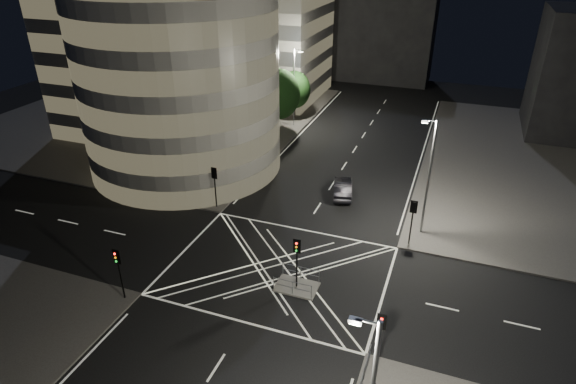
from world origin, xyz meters
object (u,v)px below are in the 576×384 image
at_px(street_lamp_left_far, 294,85).
at_px(street_lamp_right_far, 428,174).
at_px(central_island, 297,287).
at_px(traffic_signal_nr, 381,331).
at_px(traffic_signal_fl, 215,180).
at_px(traffic_signal_fr, 413,214).
at_px(street_lamp_left_near, 232,132).
at_px(traffic_signal_nl, 118,265).
at_px(traffic_signal_island, 297,254).
at_px(sedan, 343,188).

xyz_separation_m(street_lamp_left_far, street_lamp_right_far, (18.87, -21.00, 0.00)).
bearing_deg(central_island, traffic_signal_nr, -37.93).
xyz_separation_m(traffic_signal_fl, traffic_signal_fr, (17.60, 0.00, 0.00)).
relative_size(central_island, traffic_signal_nr, 0.75).
bearing_deg(traffic_signal_nr, street_lamp_left_near, 134.13).
height_order(traffic_signal_nl, traffic_signal_island, same).
height_order(traffic_signal_nr, street_lamp_left_near, street_lamp_left_near).
xyz_separation_m(traffic_signal_island, street_lamp_left_near, (-11.44, 13.50, 2.63)).
relative_size(traffic_signal_fl, street_lamp_left_far, 0.40).
bearing_deg(central_island, street_lamp_left_far, 109.95).
xyz_separation_m(traffic_signal_fr, street_lamp_right_far, (0.64, 2.20, 2.63)).
xyz_separation_m(central_island, traffic_signal_nl, (-10.80, -5.30, 2.84)).
distance_m(central_island, traffic_signal_fr, 11.10).
bearing_deg(traffic_signal_nl, central_island, 26.14).
xyz_separation_m(traffic_signal_nr, traffic_signal_island, (-6.80, 5.30, 0.00)).
height_order(traffic_signal_fr, street_lamp_left_far, street_lamp_left_far).
bearing_deg(street_lamp_left_near, traffic_signal_nl, -88.06).
bearing_deg(traffic_signal_nr, traffic_signal_nl, 180.00).
xyz_separation_m(traffic_signal_nr, street_lamp_left_near, (-18.24, 18.80, 2.63)).
bearing_deg(street_lamp_right_far, central_island, -125.30).
height_order(central_island, traffic_signal_island, traffic_signal_island).
xyz_separation_m(street_lamp_left_near, street_lamp_left_far, (0.00, 18.00, 0.00)).
distance_m(street_lamp_left_near, street_lamp_right_far, 19.11).
distance_m(traffic_signal_fl, street_lamp_right_far, 18.55).
height_order(traffic_signal_fr, street_lamp_right_far, street_lamp_right_far).
bearing_deg(traffic_signal_fr, central_island, -129.33).
distance_m(central_island, sedan, 14.88).
bearing_deg(traffic_signal_fr, street_lamp_left_near, 164.08).
bearing_deg(street_lamp_left_far, traffic_signal_fl, -88.43).
distance_m(central_island, traffic_signal_nl, 12.36).
bearing_deg(central_island, traffic_signal_island, 0.00).
bearing_deg(sedan, street_lamp_right_far, 136.42).
relative_size(traffic_signal_nl, traffic_signal_island, 1.00).
distance_m(traffic_signal_fl, traffic_signal_nr, 22.24).
distance_m(central_island, street_lamp_left_near, 18.52).
xyz_separation_m(traffic_signal_fr, street_lamp_left_far, (-18.24, 23.20, 2.63)).
distance_m(street_lamp_left_near, sedan, 12.00).
relative_size(central_island, street_lamp_left_near, 0.30).
height_order(traffic_signal_nl, traffic_signal_nr, same).
bearing_deg(central_island, traffic_signal_nl, -153.86).
bearing_deg(sedan, traffic_signal_nr, 95.07).
height_order(central_island, sedan, sedan).
distance_m(traffic_signal_island, sedan, 15.01).
height_order(central_island, street_lamp_left_near, street_lamp_left_near).
distance_m(traffic_signal_fl, traffic_signal_island, 13.62).
bearing_deg(traffic_signal_island, central_island, 0.00).
bearing_deg(street_lamp_left_far, street_lamp_left_near, -90.00).
distance_m(traffic_signal_fr, sedan, 10.03).
bearing_deg(street_lamp_left_near, traffic_signal_fr, -15.92).
relative_size(traffic_signal_nr, traffic_signal_island, 1.00).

